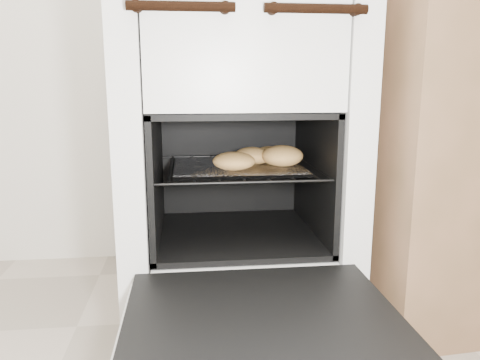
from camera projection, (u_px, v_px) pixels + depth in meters
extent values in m
cube|color=white|center=(234.00, 149.00, 1.35)|extent=(0.60, 0.64, 0.92)
cylinder|color=black|center=(181.00, 6.00, 0.94)|extent=(0.22, 0.02, 0.02)
cylinder|color=black|center=(316.00, 9.00, 0.97)|extent=(0.22, 0.02, 0.02)
cube|color=black|center=(261.00, 315.00, 0.90)|extent=(0.52, 0.40, 0.02)
cube|color=white|center=(261.00, 324.00, 0.91)|extent=(0.54, 0.42, 0.02)
cylinder|color=black|center=(158.00, 169.00, 1.26)|extent=(0.01, 0.42, 0.01)
cylinder|color=black|center=(313.00, 166.00, 1.31)|extent=(0.01, 0.42, 0.01)
cylinder|color=black|center=(246.00, 183.00, 1.09)|extent=(0.43, 0.01, 0.01)
cylinder|color=black|center=(230.00, 156.00, 1.48)|extent=(0.43, 0.01, 0.01)
cylinder|color=black|center=(171.00, 169.00, 1.27)|extent=(0.01, 0.40, 0.01)
cylinder|color=black|center=(193.00, 168.00, 1.27)|extent=(0.01, 0.40, 0.01)
cylinder|color=black|center=(215.00, 168.00, 1.28)|extent=(0.01, 0.40, 0.01)
cylinder|color=black|center=(237.00, 167.00, 1.29)|extent=(0.01, 0.40, 0.01)
cylinder|color=black|center=(258.00, 167.00, 1.29)|extent=(0.01, 0.40, 0.01)
cylinder|color=black|center=(279.00, 166.00, 1.30)|extent=(0.01, 0.40, 0.01)
cylinder|color=black|center=(301.00, 166.00, 1.31)|extent=(0.01, 0.40, 0.01)
cube|color=white|center=(237.00, 166.00, 1.26)|extent=(0.34, 0.30, 0.01)
ellipsoid|color=tan|center=(234.00, 161.00, 1.19)|extent=(0.13, 0.13, 0.05)
ellipsoid|color=tan|center=(270.00, 152.00, 1.38)|extent=(0.11, 0.11, 0.03)
ellipsoid|color=tan|center=(282.00, 156.00, 1.24)|extent=(0.12, 0.12, 0.06)
ellipsoid|color=tan|center=(252.00, 155.00, 1.28)|extent=(0.11, 0.11, 0.05)
ellipsoid|color=tan|center=(256.00, 156.00, 1.28)|extent=(0.12, 0.12, 0.04)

